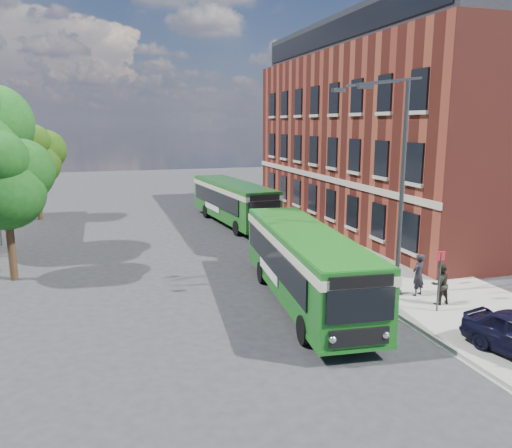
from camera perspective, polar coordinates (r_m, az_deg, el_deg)
name	(u,v)px	position (r m, az deg, el deg)	size (l,w,h in m)	color
ground	(265,294)	(21.80, 1.04, -8.01)	(120.00, 120.00, 0.00)	#252527
pavement	(331,240)	(31.46, 8.62, -1.87)	(6.00, 48.00, 0.15)	gray
kerb_line	(286,245)	(30.30, 3.41, -2.41)	(0.12, 48.00, 0.01)	beige
brick_office	(399,127)	(37.56, 16.05, 10.59)	(12.10, 26.00, 14.20)	maroon
street_lamp	(394,185)	(20.98, 15.54, 4.26)	(2.96, 2.38, 9.00)	#36393B
bus_stop_sign	(439,277)	(20.32, 20.21, -5.74)	(0.35, 0.08, 2.52)	#36393B
bus_front	(305,259)	(20.40, 5.61, -4.04)	(3.68, 11.62, 3.02)	#176419
bus_rear	(233,199)	(36.48, -2.64, 2.91)	(3.68, 11.77, 3.02)	#1B651B
pedestrian_a	(418,275)	(22.02, 18.06, -5.53)	(0.65, 0.43, 1.79)	black
pedestrian_b	(440,284)	(21.30, 20.29, -6.45)	(0.81, 0.63, 1.66)	black
tree_left	(6,180)	(25.36, -26.68, 4.51)	(4.13, 3.93, 6.98)	#372314
tree_right	(36,155)	(41.02, -23.85, 7.18)	(4.26, 4.05, 7.20)	#372314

